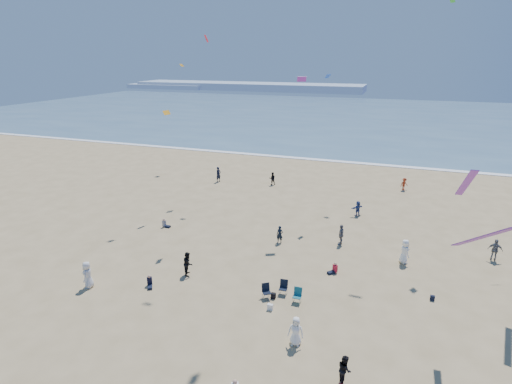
% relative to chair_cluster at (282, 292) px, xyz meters
% --- Properties ---
extents(ground, '(220.00, 220.00, 0.00)m').
position_rel_chair_cluster_xyz_m(ground, '(-4.05, -7.37, -0.50)').
color(ground, tan).
rests_on(ground, ground).
extents(ocean, '(220.00, 100.00, 0.06)m').
position_rel_chair_cluster_xyz_m(ocean, '(-4.05, 87.63, -0.47)').
color(ocean, '#476B84').
rests_on(ocean, ground).
extents(surf_line, '(220.00, 1.20, 0.08)m').
position_rel_chair_cluster_xyz_m(surf_line, '(-4.05, 37.63, -0.46)').
color(surf_line, white).
rests_on(surf_line, ground).
extents(headland_far, '(110.00, 20.00, 3.20)m').
position_rel_chair_cluster_xyz_m(headland_far, '(-64.05, 162.63, 1.10)').
color(headland_far, '#7A8EA8').
rests_on(headland_far, ground).
extents(headland_near, '(40.00, 14.00, 2.00)m').
position_rel_chair_cluster_xyz_m(headland_near, '(-104.05, 157.63, 0.50)').
color(headland_near, '#7A8EA8').
rests_on(headland_near, ground).
extents(standing_flyers, '(30.29, 33.42, 1.94)m').
position_rel_chair_cluster_xyz_m(standing_flyers, '(1.12, 7.76, 0.36)').
color(standing_flyers, black).
rests_on(standing_flyers, ground).
extents(seated_group, '(17.28, 23.89, 0.84)m').
position_rel_chair_cluster_xyz_m(seated_group, '(-3.52, -2.66, -0.08)').
color(seated_group, silver).
rests_on(seated_group, ground).
extents(chair_cluster, '(2.72, 1.53, 1.00)m').
position_rel_chair_cluster_xyz_m(chair_cluster, '(0.00, 0.00, 0.00)').
color(chair_cluster, black).
rests_on(chair_cluster, ground).
extents(white_tote, '(0.35, 0.20, 0.40)m').
position_rel_chair_cluster_xyz_m(white_tote, '(-0.37, -1.45, -0.30)').
color(white_tote, white).
rests_on(white_tote, ground).
extents(black_backpack, '(0.30, 0.22, 0.38)m').
position_rel_chair_cluster_xyz_m(black_backpack, '(-0.55, -0.18, -0.31)').
color(black_backpack, black).
rests_on(black_backpack, ground).
extents(navy_bag, '(0.28, 0.18, 0.34)m').
position_rel_chair_cluster_xyz_m(navy_bag, '(9.32, 3.09, -0.33)').
color(navy_bag, black).
rests_on(navy_bag, ground).
extents(kites_aloft, '(40.03, 36.44, 27.96)m').
position_rel_chair_cluster_xyz_m(kites_aloft, '(3.88, 5.82, 14.43)').
color(kites_aloft, '#6D2891').
rests_on(kites_aloft, ground).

